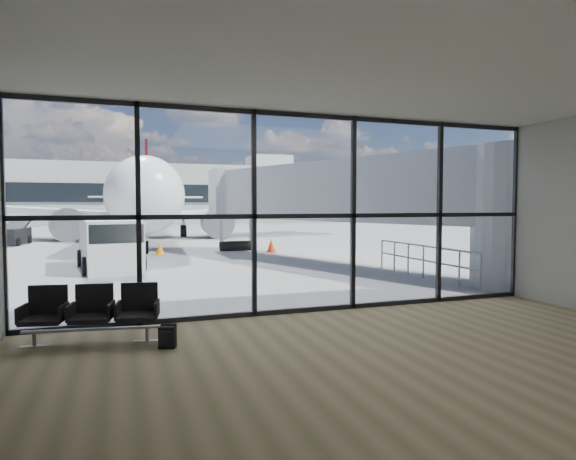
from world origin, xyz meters
TOP-DOWN VIEW (x-y plane):
  - ground at (0.00, 40.00)m, footprint 220.00×220.00m
  - lounge_shell at (0.00, -4.80)m, footprint 12.02×8.01m
  - glass_curtain_wall at (0.00, 0.00)m, footprint 12.10×0.12m
  - jet_bridge at (4.90, 7.07)m, footprint 8.00×16.50m
  - apron_railing at (5.60, 3.50)m, footprint 0.06×5.46m
  - far_terminal at (-0.59, 61.97)m, footprint 80.00×12.20m
  - tree_5 at (-15.00, 72.00)m, footprint 6.27×6.27m
  - seating_row at (-4.44, -0.97)m, footprint 2.30×0.99m
  - backpack at (-3.22, -1.81)m, footprint 0.32×0.32m
  - airliner at (-2.04, 28.58)m, footprint 31.25×36.21m
  - service_van at (-4.34, 9.24)m, footprint 2.56×4.55m
  - belt_loader at (-10.26, 23.31)m, footprint 1.92×3.98m
  - traffic_cone_a at (-4.00, 11.43)m, footprint 0.43×0.43m
  - traffic_cone_b at (-2.16, 14.04)m, footprint 0.45×0.45m
  - traffic_cone_c at (3.39, 13.58)m, footprint 0.48×0.48m

SIDE VIEW (x-z plane):
  - ground at x=0.00m, z-range 0.00..0.00m
  - backpack at x=-3.22m, z-range -0.01..0.41m
  - traffic_cone_a at x=-4.00m, z-range -0.02..0.60m
  - traffic_cone_b at x=-2.16m, z-range -0.02..0.63m
  - traffic_cone_c at x=3.39m, z-range -0.02..0.67m
  - seating_row at x=-4.44m, z-range 0.06..1.08m
  - belt_loader at x=-10.26m, z-range -0.29..1.47m
  - apron_railing at x=5.60m, z-range 0.16..1.27m
  - service_van at x=-4.34m, z-range 0.03..1.91m
  - glass_curtain_wall at x=0.00m, z-range 0.00..4.50m
  - lounge_shell at x=0.00m, z-range 0.40..4.91m
  - jet_bridge at x=4.90m, z-range 0.59..4.92m
  - airliner at x=-2.04m, z-range -1.82..7.50m
  - far_terminal at x=-0.59m, z-range -1.29..9.71m
  - tree_5 at x=-15.00m, z-range 1.36..10.39m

